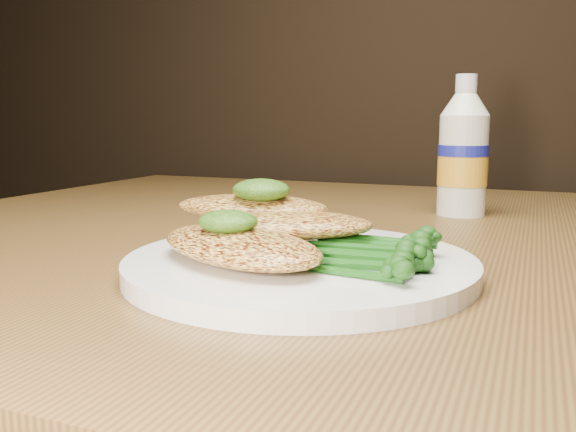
% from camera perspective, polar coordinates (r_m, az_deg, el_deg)
% --- Properties ---
extents(plate, '(0.24, 0.24, 0.01)m').
position_cam_1_polar(plate, '(0.42, 1.14, -4.62)').
color(plate, white).
rests_on(plate, dining_table).
extents(chicken_front, '(0.16, 0.13, 0.02)m').
position_cam_1_polar(chicken_front, '(0.41, -4.54, -2.80)').
color(chicken_front, '#F3BA4D').
rests_on(chicken_front, plate).
extents(chicken_mid, '(0.14, 0.10, 0.02)m').
position_cam_1_polar(chicken_mid, '(0.44, -0.03, -0.79)').
color(chicken_mid, '#F3BA4D').
rests_on(chicken_mid, plate).
extents(chicken_back, '(0.13, 0.08, 0.02)m').
position_cam_1_polar(chicken_back, '(0.47, -3.41, 0.85)').
color(chicken_back, '#F3BA4D').
rests_on(chicken_back, plate).
extents(pesto_front, '(0.05, 0.05, 0.02)m').
position_cam_1_polar(pesto_front, '(0.41, -5.62, -0.52)').
color(pesto_front, black).
rests_on(pesto_front, chicken_front).
extents(pesto_back, '(0.05, 0.05, 0.02)m').
position_cam_1_polar(pesto_back, '(0.46, -2.52, 2.45)').
color(pesto_back, black).
rests_on(pesto_back, chicken_back).
extents(broccolini_bundle, '(0.13, 0.11, 0.02)m').
position_cam_1_polar(broccolini_bundle, '(0.41, 7.07, -3.07)').
color(broccolini_bundle, '#165011').
rests_on(broccolini_bundle, plate).
extents(mayo_bottle, '(0.07, 0.07, 0.15)m').
position_cam_1_polar(mayo_bottle, '(0.70, 16.09, 6.32)').
color(mayo_bottle, white).
rests_on(mayo_bottle, dining_table).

